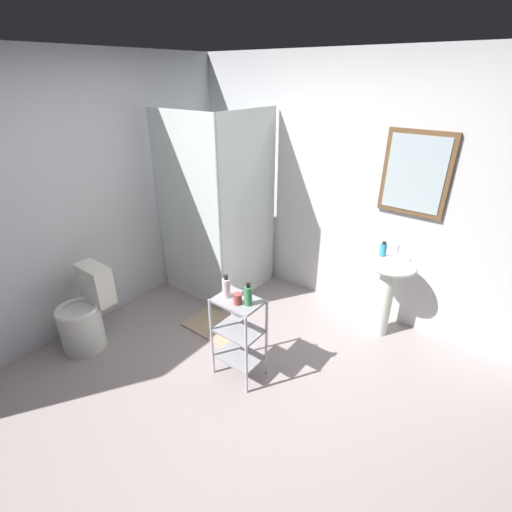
# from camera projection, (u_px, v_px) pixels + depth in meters

# --- Properties ---
(ground_plane) EXTENTS (4.20, 4.20, 0.02)m
(ground_plane) POSITION_uv_depth(u_px,v_px,m) (230.00, 400.00, 2.89)
(ground_plane) COLOR #A19392
(wall_back) EXTENTS (4.20, 0.14, 2.50)m
(wall_back) POSITION_uv_depth(u_px,v_px,m) (350.00, 190.00, 3.63)
(wall_back) COLOR silver
(wall_back) RESTS_ON ground_plane
(wall_left) EXTENTS (0.10, 4.20, 2.50)m
(wall_left) POSITION_uv_depth(u_px,v_px,m) (72.00, 201.00, 3.33)
(wall_left) COLOR silver
(wall_left) RESTS_ON ground_plane
(shower_stall) EXTENTS (0.92, 0.92, 2.00)m
(shower_stall) POSITION_uv_depth(u_px,v_px,m) (220.00, 252.00, 4.19)
(shower_stall) COLOR white
(shower_stall) RESTS_ON ground_plane
(pedestal_sink) EXTENTS (0.46, 0.37, 0.81)m
(pedestal_sink) POSITION_uv_depth(u_px,v_px,m) (388.00, 281.00, 3.37)
(pedestal_sink) COLOR white
(pedestal_sink) RESTS_ON ground_plane
(sink_faucet) EXTENTS (0.03, 0.03, 0.10)m
(sink_faucet) POSITION_uv_depth(u_px,v_px,m) (397.00, 249.00, 3.33)
(sink_faucet) COLOR silver
(sink_faucet) RESTS_ON pedestal_sink
(toilet) EXTENTS (0.37, 0.49, 0.76)m
(toilet) POSITION_uv_depth(u_px,v_px,m) (85.00, 316.00, 3.34)
(toilet) COLOR white
(toilet) RESTS_ON ground_plane
(storage_cart) EXTENTS (0.38, 0.28, 0.74)m
(storage_cart) POSITION_uv_depth(u_px,v_px,m) (239.00, 332.00, 2.94)
(storage_cart) COLOR silver
(storage_cart) RESTS_ON ground_plane
(hand_soap_bottle) EXTENTS (0.06, 0.06, 0.13)m
(hand_soap_bottle) POSITION_uv_depth(u_px,v_px,m) (383.00, 249.00, 3.31)
(hand_soap_bottle) COLOR #389ED1
(hand_soap_bottle) RESTS_ON pedestal_sink
(lotion_bottle_white) EXTENTS (0.06, 0.06, 0.20)m
(lotion_bottle_white) POSITION_uv_depth(u_px,v_px,m) (226.00, 287.00, 2.81)
(lotion_bottle_white) COLOR white
(lotion_bottle_white) RESTS_ON storage_cart
(body_wash_bottle_green) EXTENTS (0.06, 0.06, 0.18)m
(body_wash_bottle_green) POSITION_uv_depth(u_px,v_px,m) (248.00, 295.00, 2.72)
(body_wash_bottle_green) COLOR #3A9357
(body_wash_bottle_green) RESTS_ON storage_cart
(rinse_cup) EXTENTS (0.07, 0.07, 0.09)m
(rinse_cup) POSITION_uv_depth(u_px,v_px,m) (238.00, 299.00, 2.74)
(rinse_cup) COLOR #B24742
(rinse_cup) RESTS_ON storage_cart
(bath_mat) EXTENTS (0.60, 0.40, 0.02)m
(bath_mat) POSITION_uv_depth(u_px,v_px,m) (216.00, 326.00, 3.70)
(bath_mat) COLOR tan
(bath_mat) RESTS_ON ground_plane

